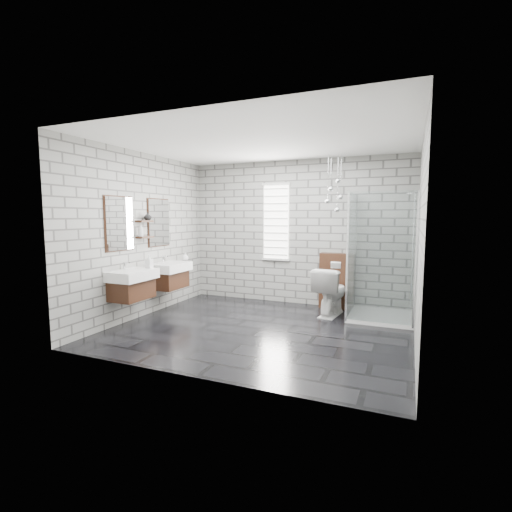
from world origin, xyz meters
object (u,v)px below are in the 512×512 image
Objects in this scene: vanity_right at (168,268)px; toilet at (331,291)px; shower_enclosure at (375,289)px; vanity_left at (130,276)px; cistern_panel at (337,281)px.

vanity_right is 2.84m from toilet.
shower_enclosure reaches higher than toilet.
vanity_left is at bearing -90.00° from vanity_right.
vanity_left is 1.94× the size of toilet.
shower_enclosure is 0.71m from toilet.
cistern_panel is (2.70, 1.30, -0.26)m from vanity_right.
cistern_panel is 0.87m from shower_enclosure.
toilet is (0.00, -0.51, -0.10)m from cistern_panel.
vanity_right is 3.01m from cistern_panel.
cistern_panel is 0.52m from toilet.
vanity_left is 3.84m from shower_enclosure.
shower_enclosure is at bearing 27.07° from vanity_left.
cistern_panel is 1.24× the size of toilet.
cistern_panel is (2.70, 2.26, -0.26)m from vanity_left.
vanity_left is 3.53m from cistern_panel.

